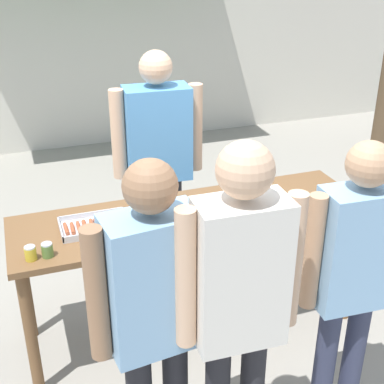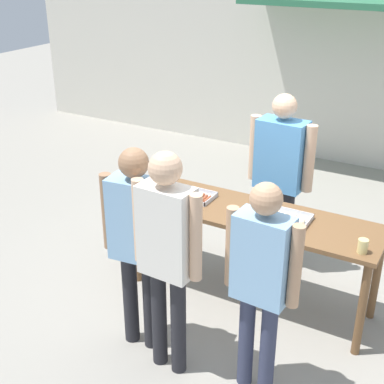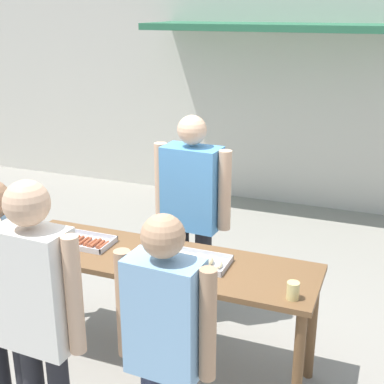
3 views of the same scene
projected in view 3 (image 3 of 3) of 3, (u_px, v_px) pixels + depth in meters
ground_plane at (161, 364)px, 4.16m from camera, size 24.00×24.00×0.00m
building_facade_back at (285, 37)px, 6.92m from camera, size 12.00×1.11×4.50m
serving_table at (159, 272)px, 3.90m from camera, size 2.31×0.68×0.91m
food_tray_sausages at (86, 242)px, 4.08m from camera, size 0.42×0.27×0.04m
food_tray_buns at (196, 260)px, 3.77m from camera, size 0.44×0.28×0.06m
condiment_jar_mustard at (22, 243)px, 4.00m from camera, size 0.06×0.06×0.08m
condiment_jar_ketchup at (33, 245)px, 3.97m from camera, size 0.06×0.06×0.08m
beer_cup at (293, 291)px, 3.30m from camera, size 0.08×0.08×0.11m
person_server_behind_table at (192, 204)px, 4.43m from camera, size 0.68×0.29×1.83m
person_customer_holding_hotdog at (2, 295)px, 3.10m from camera, size 0.60×0.27×1.75m
person_customer_with_cup at (165, 337)px, 2.76m from camera, size 0.56×0.24×1.70m
person_customer_waiting_in_line at (38, 309)px, 2.85m from camera, size 0.58×0.24×1.83m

